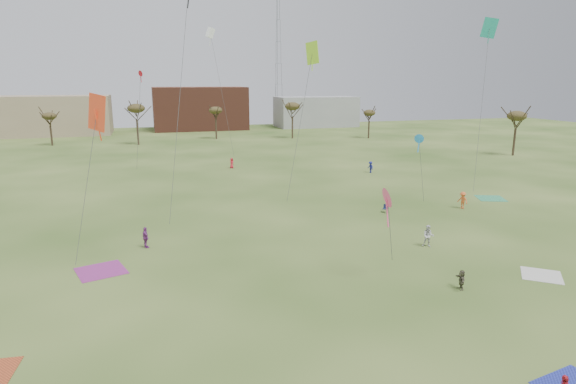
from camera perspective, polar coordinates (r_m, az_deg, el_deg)
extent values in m
plane|color=#2B4A17|center=(27.83, 7.28, -16.63)|extent=(260.00, 260.00, 0.00)
imported|color=#504C39|center=(34.81, 19.92, -9.79)|extent=(0.73, 1.33, 1.37)
imported|color=orange|center=(56.05, 20.05, -0.92)|extent=(1.09, 1.39, 1.88)
imported|color=#8F3C92|center=(42.15, -16.58, -5.21)|extent=(0.81, 1.16, 1.82)
imported|color=silver|center=(42.35, 16.35, -5.05)|extent=(1.16, 1.09, 1.89)
imported|color=red|center=(77.74, -6.71, 3.44)|extent=(0.94, 0.95, 1.66)
imported|color=navy|center=(74.43, 9.78, 2.94)|extent=(0.91, 1.25, 1.74)
cube|color=silver|center=(39.73, 27.92, -8.75)|extent=(3.75, 3.75, 0.03)
cube|color=#972E82|center=(38.57, -21.34, -8.74)|extent=(4.11, 4.11, 0.03)
cube|color=#389C68|center=(62.29, 22.95, -0.71)|extent=(4.01, 4.01, 0.03)
cube|color=#161F3C|center=(52.20, 11.48, -1.97)|extent=(0.71, 0.71, 0.04)
cube|color=#161F3C|center=(52.36, 11.56, -1.67)|extent=(0.46, 0.43, 0.44)
cube|color=#9CE125|center=(52.44, 2.91, 16.19)|extent=(1.18, 1.18, 2.31)
cube|color=#9CE125|center=(52.40, 2.90, 15.30)|extent=(0.08, 0.08, 2.08)
cylinder|color=#4C4C51|center=(51.80, 1.36, 7.55)|extent=(3.03, 0.74, 15.70)
cone|color=#2587D2|center=(51.81, 15.33, 6.13)|extent=(0.98, 0.07, 0.98)
cube|color=#2587D2|center=(51.88, 15.28, 5.45)|extent=(0.08, 0.08, 1.60)
cylinder|color=#4C4C51|center=(53.00, 15.59, 2.44)|extent=(1.53, 0.74, 6.99)
cube|color=white|center=(82.46, -9.23, 18.20)|extent=(0.91, 0.91, 1.55)
cube|color=white|center=(82.38, -9.20, 17.57)|extent=(0.08, 0.08, 2.33)
cylinder|color=#4C4C51|center=(82.73, -7.78, 11.15)|extent=(3.52, 0.70, 20.42)
cylinder|color=#4C4C51|center=(45.09, -12.84, 9.98)|extent=(3.01, 2.65, 21.31)
cone|color=#E54879|center=(33.29, 11.77, -0.65)|extent=(1.41, 0.10, 1.41)
cube|color=#E54879|center=(33.51, 11.70, -2.15)|extent=(0.08, 0.08, 2.31)
cylinder|color=#4C4C51|center=(34.77, 12.04, -4.44)|extent=(1.32, 1.25, 5.11)
cube|color=#E9411B|center=(35.45, -21.79, 8.77)|extent=(1.25, 1.25, 2.46)
cube|color=#E9411B|center=(35.51, -21.67, 7.39)|extent=(0.08, 0.08, 2.21)
cylinder|color=#4C4C51|center=(36.22, -22.91, 0.13)|extent=(2.36, 0.19, 10.75)
cone|color=#B1121F|center=(71.85, -17.13, 13.33)|extent=(0.84, 0.06, 0.84)
cube|color=#B1121F|center=(71.84, -17.10, 12.90)|extent=(0.08, 0.08, 1.38)
cylinder|color=#4C4C51|center=(73.02, -17.34, 7.85)|extent=(1.53, 1.92, 13.85)
cube|color=#19987B|center=(64.61, 22.84, 17.55)|extent=(1.16, 1.16, 2.28)
cube|color=#19987B|center=(64.54, 22.77, 16.85)|extent=(0.08, 0.08, 2.05)
cylinder|color=#4C4C51|center=(62.17, 22.01, 9.05)|extent=(2.93, 3.49, 18.97)
cylinder|color=#3A2B1E|center=(116.36, -26.32, 6.03)|extent=(0.40, 0.40, 4.32)
ellipsoid|color=#473D1E|center=(116.02, -26.53, 8.08)|extent=(3.02, 3.02, 1.58)
cylinder|color=#3A2B1E|center=(110.61, -17.44, 6.77)|extent=(0.40, 0.40, 5.40)
ellipsoid|color=#473D1E|center=(110.21, -17.62, 9.46)|extent=(3.78, 3.78, 1.98)
cylinder|color=#3A2B1E|center=(117.69, -8.54, 7.39)|extent=(0.40, 0.40, 4.68)
ellipsoid|color=#473D1E|center=(117.34, -8.62, 9.59)|extent=(3.28, 3.28, 1.72)
cylinder|color=#3A2B1E|center=(117.61, 0.52, 7.68)|extent=(0.40, 0.40, 5.28)
ellipsoid|color=#473D1E|center=(117.24, 0.53, 10.16)|extent=(3.70, 3.70, 1.94)
cylinder|color=#3A2B1E|center=(119.57, 9.58, 7.33)|extent=(0.40, 0.40, 4.20)
ellipsoid|color=#473D1E|center=(119.24, 9.66, 9.27)|extent=(2.94, 2.94, 1.54)
cylinder|color=#3A2B1E|center=(99.81, 25.30, 5.39)|extent=(0.40, 0.40, 5.04)
ellipsoid|color=#473D1E|center=(99.38, 25.58, 8.17)|extent=(3.53, 3.53, 1.85)
cube|color=#937F60|center=(139.58, -26.93, 8.11)|extent=(32.00, 14.00, 10.00)
cube|color=brown|center=(143.04, -10.47, 9.78)|extent=(26.00, 16.00, 12.00)
cube|color=gray|center=(148.98, 3.33, 9.52)|extent=(24.00, 12.00, 9.00)
cylinder|color=#9EA3A8|center=(152.71, -0.84, 15.07)|extent=(0.16, 0.16, 38.00)
cylinder|color=#9EA3A8|center=(153.11, -1.43, 15.06)|extent=(0.16, 0.16, 38.00)
cylinder|color=#9EA3A8|center=(151.60, -1.27, 15.08)|extent=(0.16, 0.16, 38.00)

